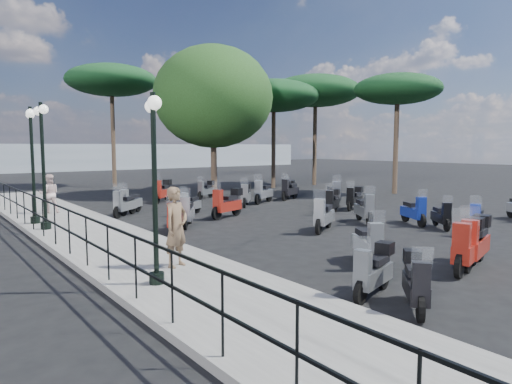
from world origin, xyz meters
TOP-DOWN VIEW (x-y plane):
  - ground at (0.00, 0.00)m, footprint 120.00×120.00m
  - sidewalk at (-6.50, 3.00)m, footprint 3.00×30.00m
  - railing at (-7.80, 2.80)m, footprint 0.04×26.04m
  - lamp_post_0 at (-7.15, -2.78)m, footprint 0.54×1.01m
  - lamp_post_1 at (-7.47, 4.68)m, footprint 0.32×1.17m
  - lamp_post_2 at (-7.50, 6.09)m, footprint 0.44×1.14m
  - woman at (-6.26, -1.87)m, footprint 0.75×0.63m
  - pedestrian_far at (-6.52, 8.34)m, footprint 0.83×0.70m
  - scooter_0 at (-4.08, -6.36)m, footprint 1.24×1.12m
  - scooter_1 at (-4.08, -5.46)m, footprint 1.50×0.68m
  - scooter_2 at (-2.36, -3.94)m, footprint 1.04×1.49m
  - scooter_3 at (-3.30, 3.08)m, footprint 1.12×1.47m
  - scooter_4 at (-4.12, 2.45)m, footprint 0.99×1.40m
  - scooter_5 at (-3.70, 7.17)m, footprint 1.35×1.15m
  - scooter_7 at (-0.52, -5.53)m, footprint 1.83×0.81m
  - scooter_8 at (-0.16, -0.34)m, footprint 1.61×1.04m
  - scooter_9 at (-1.07, 3.95)m, footprint 1.75×0.89m
  - scooter_10 at (-1.90, 5.42)m, footprint 1.35×0.88m
  - scooter_11 at (-0.96, 9.90)m, footprint 1.47×1.35m
  - scooter_14 at (2.19, -0.09)m, footprint 1.07×1.52m
  - scooter_15 at (2.98, 2.23)m, footprint 1.44×0.98m
  - scooter_16 at (1.45, 6.20)m, footprint 1.25×1.38m
  - scooter_17 at (1.63, 10.07)m, footprint 1.39×0.90m
  - scooter_19 at (3.38, -3.58)m, footprint 1.53×0.77m
  - scooter_20 at (3.35, -2.41)m, footprint 1.03×1.21m
  - scooter_21 at (3.31, -1.37)m, footprint 0.93×1.51m
  - scooter_22 at (4.78, 6.95)m, footprint 1.65×0.89m
  - scooter_23 at (2.84, 6.68)m, footprint 1.68×1.01m
  - scooter_27 at (4.59, 2.45)m, footprint 1.53×0.83m
  - scooter_28 at (4.87, 3.94)m, footprint 1.15×1.62m
  - scooter_29 at (5.33, 7.57)m, footprint 1.26×1.03m
  - scooter_30 at (-1.06, -5.64)m, footprint 1.83×0.81m
  - scooter_31 at (-4.13, 6.69)m, footprint 1.35×1.15m
  - broadleaf_tree at (3.17, 11.73)m, footprint 6.80×6.80m
  - pine_0 at (8.49, 12.80)m, footprint 5.99×5.99m
  - pine_1 at (12.17, 12.67)m, footprint 6.35×6.35m
  - pine_2 at (0.35, 20.13)m, footprint 6.04×6.04m
  - pine_3 at (11.71, 5.54)m, footprint 4.98×4.98m
  - distant_hills at (0.00, 45.00)m, footprint 70.00×8.00m

SIDE VIEW (x-z plane):
  - ground at x=0.00m, z-range 0.00..0.00m
  - sidewalk at x=-6.50m, z-range 0.00..0.15m
  - scooter_20 at x=3.35m, z-range -0.18..1.01m
  - scooter_10 at x=-1.90m, z-range -0.18..1.02m
  - scooter_19 at x=3.38m, z-range -0.20..1.08m
  - scooter_4 at x=-4.12m, z-range -0.20..1.08m
  - scooter_29 at x=5.33m, z-range -0.15..1.04m
  - scooter_0 at x=-4.08m, z-range -0.15..1.06m
  - scooter_21 at x=3.31m, z-range -0.20..1.12m
  - scooter_17 at x=1.63m, z-range -0.15..1.07m
  - scooter_1 at x=-4.08m, z-range -0.15..1.07m
  - scooter_5 at x=-3.70m, z-range -0.20..1.13m
  - scooter_31 at x=-4.13m, z-range -0.20..1.13m
  - scooter_2 at x=-2.36m, z-range -0.21..1.16m
  - scooter_3 at x=-3.30m, z-range -0.21..1.17m
  - scooter_15 at x=2.98m, z-range -0.16..1.12m
  - scooter_14 at x=2.19m, z-range -0.21..1.18m
  - scooter_27 at x=4.59m, z-range -0.16..1.13m
  - scooter_22 at x=4.78m, z-range -0.21..1.18m
  - scooter_8 at x=-0.16m, z-range -0.22..1.21m
  - scooter_23 at x=2.84m, z-range -0.22..1.23m
  - scooter_16 at x=1.45m, z-range -0.17..1.19m
  - scooter_28 at x=4.87m, z-range -0.23..1.26m
  - scooter_11 at x=-0.96m, z-range -0.18..1.27m
  - scooter_9 at x=-1.07m, z-range -0.18..1.27m
  - scooter_7 at x=-0.52m, z-range -0.18..1.30m
  - scooter_30 at x=-1.06m, z-range -0.18..1.30m
  - railing at x=-7.80m, z-range 0.35..1.45m
  - pedestrian_far at x=-6.52m, z-range 0.15..1.68m
  - woman at x=-6.26m, z-range 0.15..1.90m
  - distant_hills at x=0.00m, z-range 0.00..3.00m
  - lamp_post_0 at x=-7.15m, z-range 0.40..4.01m
  - lamp_post_2 at x=-7.50m, z-range 0.43..4.36m
  - lamp_post_1 at x=-7.47m, z-range 0.43..4.40m
  - broadleaf_tree at x=3.17m, z-range 1.32..9.76m
  - pine_3 at x=11.71m, z-range 2.54..9.43m
  - pine_0 at x=8.49m, z-range 2.48..9.57m
  - pine_1 at x=12.17m, z-range 2.73..10.46m
  - pine_2 at x=0.35m, z-range 3.04..11.27m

